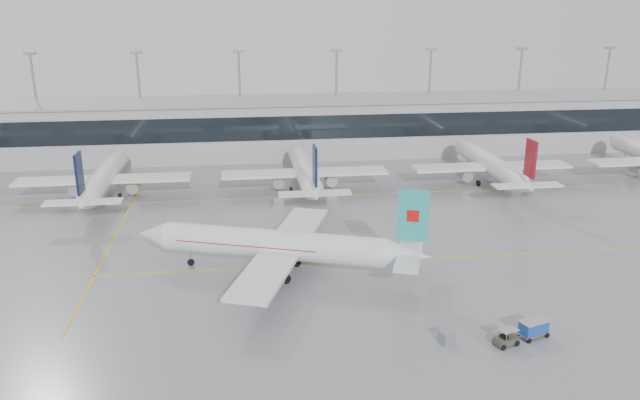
{
  "coord_description": "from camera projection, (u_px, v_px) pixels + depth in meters",
  "views": [
    {
      "loc": [
        -11.11,
        -74.29,
        32.65
      ],
      "look_at": [
        0.0,
        12.0,
        5.0
      ],
      "focal_mm": 35.0,
      "sensor_mm": 36.0,
      "label": 1
    }
  ],
  "objects": [
    {
      "name": "parked_jet_c",
      "position": [
        305.0,
        171.0,
        112.18
      ],
      "size": [
        29.64,
        36.96,
        11.72
      ],
      "rotation": [
        0.0,
        0.0,
        1.57
      ],
      "color": "white",
      "rests_on": "ground"
    },
    {
      "name": "terminal_roof",
      "position": [
        291.0,
        100.0,
        136.37
      ],
      "size": [
        182.0,
        16.0,
        0.4
      ],
      "primitive_type": "cube",
      "color": "gray",
      "rests_on": "ground"
    },
    {
      "name": "taxi_line_cross",
      "position": [
        116.0,
        234.0,
        91.99
      ],
      "size": [
        0.25,
        60.0,
        0.01
      ],
      "primitive_type": "cube",
      "color": "#E4A90F",
      "rests_on": "ground"
    },
    {
      "name": "parked_jet_b",
      "position": [
        104.0,
        177.0,
        107.92
      ],
      "size": [
        29.64,
        36.96,
        11.72
      ],
      "rotation": [
        0.0,
        0.0,
        1.57
      ],
      "color": "white",
      "rests_on": "ground"
    },
    {
      "name": "taxi_line_main",
      "position": [
        332.0,
        264.0,
        81.46
      ],
      "size": [
        120.0,
        0.25,
        0.01
      ],
      "primitive_type": "cube",
      "color": "#E4A90F",
      "rests_on": "ground"
    },
    {
      "name": "taxi_line_north",
      "position": [
        307.0,
        196.0,
        109.81
      ],
      "size": [
        120.0,
        0.25,
        0.01
      ],
      "primitive_type": "cube",
      "color": "#E4A90F",
      "rests_on": "ground"
    },
    {
      "name": "ground",
      "position": [
        332.0,
        264.0,
        81.46
      ],
      "size": [
        320.0,
        320.0,
        0.0
      ],
      "primitive_type": "plane",
      "color": "gray",
      "rests_on": "ground"
    },
    {
      "name": "light_masts",
      "position": [
        289.0,
        91.0,
        141.69
      ],
      "size": [
        156.4,
        1.0,
        22.6
      ],
      "color": "gray",
      "rests_on": "ground"
    },
    {
      "name": "baggage_cart",
      "position": [
        534.0,
        327.0,
        63.38
      ],
      "size": [
        3.41,
        2.57,
        1.88
      ],
      "rotation": [
        0.0,
        0.0,
        0.33
      ],
      "color": "gray",
      "rests_on": "ground"
    },
    {
      "name": "air_canada_jet",
      "position": [
        282.0,
        245.0,
        77.36
      ],
      "size": [
        36.94,
        30.33,
        12.02
      ],
      "rotation": [
        0.0,
        0.0,
        2.8
      ],
      "color": "silver",
      "rests_on": "ground"
    },
    {
      "name": "gse_unit",
      "position": [
        446.0,
        337.0,
        62.37
      ],
      "size": [
        1.65,
        1.6,
        1.3
      ],
      "primitive_type": "cube",
      "rotation": [
        0.0,
        0.0,
        0.37
      ],
      "color": "slate",
      "rests_on": "ground"
    },
    {
      "name": "parked_jet_d",
      "position": [
        491.0,
        165.0,
        116.44
      ],
      "size": [
        29.64,
        36.96,
        11.72
      ],
      "rotation": [
        0.0,
        0.0,
        1.57
      ],
      "color": "white",
      "rests_on": "ground"
    },
    {
      "name": "baggage_tug",
      "position": [
        506.0,
        340.0,
        62.01
      ],
      "size": [
        3.57,
        2.15,
        1.71
      ],
      "rotation": [
        0.0,
        0.0,
        0.33
      ],
      "color": "#383D31",
      "rests_on": "ground"
    },
    {
      "name": "terminal",
      "position": [
        291.0,
        128.0,
        138.25
      ],
      "size": [
        180.0,
        15.0,
        12.0
      ],
      "primitive_type": "cube",
      "color": "#9C9B9F",
      "rests_on": "ground"
    },
    {
      "name": "terminal_glass",
      "position": [
        294.0,
        128.0,
        130.65
      ],
      "size": [
        180.0,
        0.2,
        5.0
      ],
      "primitive_type": "cube",
      "color": "black",
      "rests_on": "ground"
    }
  ]
}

